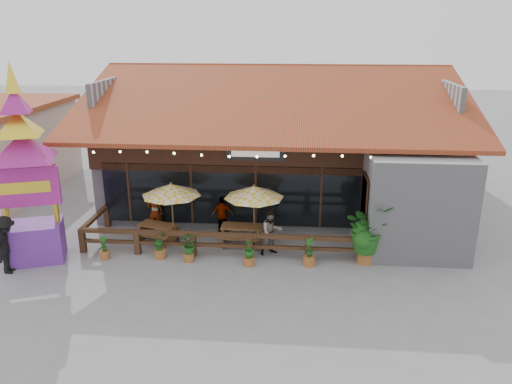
# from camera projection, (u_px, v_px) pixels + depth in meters

# --- Properties ---
(ground) EXTENTS (100.00, 100.00, 0.00)m
(ground) POSITION_uv_depth(u_px,v_px,m) (265.00, 252.00, 17.86)
(ground) COLOR gray
(ground) RESTS_ON ground
(restaurant_building) EXTENTS (15.50, 14.73, 6.09)m
(restaurant_building) POSITION_uv_depth(u_px,v_px,m) (280.00, 149.00, 23.39)
(restaurant_building) COLOR #A1A0A5
(restaurant_building) RESTS_ON ground
(patio_railing) EXTENTS (10.00, 2.60, 0.92)m
(patio_railing) POSITION_uv_depth(u_px,v_px,m) (201.00, 238.00, 17.60)
(patio_railing) COLOR #482B1A
(patio_railing) RESTS_ON ground
(umbrella_left) EXTENTS (2.23, 2.23, 2.33)m
(umbrella_left) POSITION_uv_depth(u_px,v_px,m) (171.00, 190.00, 18.17)
(umbrella_left) COLOR brown
(umbrella_left) RESTS_ON ground
(umbrella_right) EXTENTS (2.63, 2.63, 2.33)m
(umbrella_right) POSITION_uv_depth(u_px,v_px,m) (254.00, 192.00, 17.92)
(umbrella_right) COLOR brown
(umbrella_right) RESTS_ON ground
(picnic_table_left) EXTENTS (1.65, 1.53, 0.66)m
(picnic_table_left) POSITION_uv_depth(u_px,v_px,m) (158.00, 230.00, 18.71)
(picnic_table_left) COLOR brown
(picnic_table_left) RESTS_ON ground
(picnic_table_right) EXTENTS (1.51, 1.31, 0.71)m
(picnic_table_right) POSITION_uv_depth(u_px,v_px,m) (242.00, 231.00, 18.46)
(picnic_table_right) COLOR brown
(picnic_table_right) RESTS_ON ground
(thai_sign_tower) EXTENTS (3.40, 3.40, 7.22)m
(thai_sign_tower) POSITION_uv_depth(u_px,v_px,m) (23.00, 153.00, 16.15)
(thai_sign_tower) COLOR #652998
(thai_sign_tower) RESTS_ON ground
(tropical_plant) EXTENTS (2.02, 1.96, 2.14)m
(tropical_plant) POSITION_uv_depth(u_px,v_px,m) (367.00, 229.00, 16.74)
(tropical_plant) COLOR #965729
(tropical_plant) RESTS_ON ground
(diner_a) EXTENTS (0.62, 0.42, 1.63)m
(diner_a) POSITION_uv_depth(u_px,v_px,m) (155.00, 212.00, 19.45)
(diner_a) COLOR #3A1E12
(diner_a) RESTS_ON ground
(diner_b) EXTENTS (1.01, 0.94, 1.67)m
(diner_b) POSITION_uv_depth(u_px,v_px,m) (271.00, 232.00, 17.50)
(diner_b) COLOR #3A1E12
(diner_b) RESTS_ON ground
(diner_c) EXTENTS (0.91, 0.53, 1.46)m
(diner_c) POSITION_uv_depth(u_px,v_px,m) (222.00, 215.00, 19.36)
(diner_c) COLOR #3A1E12
(diner_c) RESTS_ON ground
(pedestrian) EXTENTS (0.85, 1.32, 1.94)m
(pedestrian) POSITION_uv_depth(u_px,v_px,m) (6.00, 245.00, 16.16)
(pedestrian) COLOR black
(pedestrian) RESTS_ON ground
(planter_a) EXTENTS (0.35, 0.35, 0.87)m
(planter_a) POSITION_uv_depth(u_px,v_px,m) (104.00, 249.00, 17.29)
(planter_a) COLOR #965729
(planter_a) RESTS_ON ground
(planter_b) EXTENTS (0.44, 0.47, 0.99)m
(planter_b) POSITION_uv_depth(u_px,v_px,m) (160.00, 246.00, 17.31)
(planter_b) COLOR #965729
(planter_b) RESTS_ON ground
(planter_c) EXTENTS (0.70, 0.67, 0.90)m
(planter_c) POSITION_uv_depth(u_px,v_px,m) (188.00, 248.00, 17.05)
(planter_c) COLOR #965729
(planter_c) RESTS_ON ground
(planter_d) EXTENTS (0.48, 0.48, 0.93)m
(planter_d) POSITION_uv_depth(u_px,v_px,m) (249.00, 253.00, 16.77)
(planter_d) COLOR #965729
(planter_d) RESTS_ON ground
(planter_e) EXTENTS (0.42, 0.42, 1.00)m
(planter_e) POSITION_uv_depth(u_px,v_px,m) (309.00, 254.00, 16.78)
(planter_e) COLOR #965729
(planter_e) RESTS_ON ground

